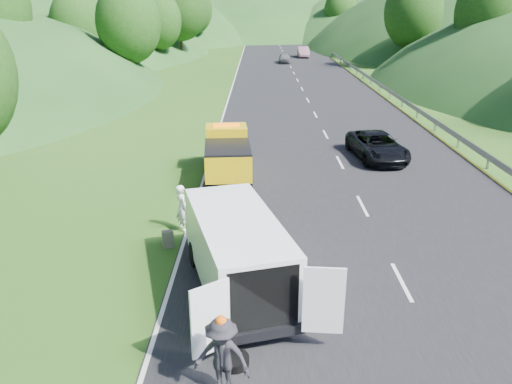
{
  "coord_description": "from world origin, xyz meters",
  "views": [
    {
      "loc": [
        -1.32,
        -15.02,
        7.82
      ],
      "look_at": [
        -1.38,
        2.21,
        1.3
      ],
      "focal_mm": 35.0,
      "sensor_mm": 36.0,
      "label": 1
    }
  ],
  "objects_px": {
    "suitcase": "(168,239)",
    "spare_tire": "(234,365)",
    "woman": "(183,230)",
    "tow_truck": "(227,153)",
    "passing_suv": "(376,159)",
    "white_van": "(236,248)",
    "child": "(209,244)"
  },
  "relations": [
    {
      "from": "suitcase",
      "to": "spare_tire",
      "type": "bearing_deg",
      "value": -67.0
    },
    {
      "from": "passing_suv",
      "to": "suitcase",
      "type": "bearing_deg",
      "value": -138.64
    },
    {
      "from": "woman",
      "to": "tow_truck",
      "type": "bearing_deg",
      "value": -44.36
    },
    {
      "from": "tow_truck",
      "to": "white_van",
      "type": "distance_m",
      "value": 10.29
    },
    {
      "from": "child",
      "to": "spare_tire",
      "type": "bearing_deg",
      "value": -33.69
    },
    {
      "from": "tow_truck",
      "to": "spare_tire",
      "type": "distance_m",
      "value": 13.63
    },
    {
      "from": "white_van",
      "to": "passing_suv",
      "type": "bearing_deg",
      "value": 46.19
    },
    {
      "from": "white_van",
      "to": "woman",
      "type": "distance_m",
      "value": 4.76
    },
    {
      "from": "tow_truck",
      "to": "passing_suv",
      "type": "distance_m",
      "value": 8.43
    },
    {
      "from": "woman",
      "to": "spare_tire",
      "type": "bearing_deg",
      "value": 164.17
    },
    {
      "from": "woman",
      "to": "child",
      "type": "bearing_deg",
      "value": -170.7
    },
    {
      "from": "child",
      "to": "passing_suv",
      "type": "xyz_separation_m",
      "value": [
        8.08,
        10.24,
        0.0
      ]
    },
    {
      "from": "white_van",
      "to": "child",
      "type": "height_order",
      "value": "white_van"
    },
    {
      "from": "tow_truck",
      "to": "passing_suv",
      "type": "relative_size",
      "value": 1.13
    },
    {
      "from": "woman",
      "to": "suitcase",
      "type": "bearing_deg",
      "value": 135.48
    },
    {
      "from": "suitcase",
      "to": "tow_truck",
      "type": "bearing_deg",
      "value": 78.21
    },
    {
      "from": "tow_truck",
      "to": "child",
      "type": "xyz_separation_m",
      "value": [
        -0.23,
        -7.38,
        -1.15
      ]
    },
    {
      "from": "tow_truck",
      "to": "suitcase",
      "type": "relative_size",
      "value": 9.09
    },
    {
      "from": "woman",
      "to": "spare_tire",
      "type": "height_order",
      "value": "woman"
    },
    {
      "from": "spare_tire",
      "to": "passing_suv",
      "type": "bearing_deg",
      "value": 67.14
    },
    {
      "from": "woman",
      "to": "suitcase",
      "type": "height_order",
      "value": "woman"
    },
    {
      "from": "passing_suv",
      "to": "spare_tire",
      "type": "bearing_deg",
      "value": -119.5
    },
    {
      "from": "woman",
      "to": "passing_suv",
      "type": "xyz_separation_m",
      "value": [
        9.14,
        9.06,
        0.0
      ]
    },
    {
      "from": "white_van",
      "to": "woman",
      "type": "bearing_deg",
      "value": 102.05
    },
    {
      "from": "child",
      "to": "suitcase",
      "type": "xyz_separation_m",
      "value": [
        -1.36,
        -0.25,
        0.31
      ]
    },
    {
      "from": "passing_suv",
      "to": "white_van",
      "type": "bearing_deg",
      "value": -124.76
    },
    {
      "from": "woman",
      "to": "white_van",
      "type": "bearing_deg",
      "value": 175.14
    },
    {
      "from": "suitcase",
      "to": "child",
      "type": "bearing_deg",
      "value": 10.24
    },
    {
      "from": "white_van",
      "to": "woman",
      "type": "height_order",
      "value": "white_van"
    },
    {
      "from": "tow_truck",
      "to": "woman",
      "type": "distance_m",
      "value": 6.43
    },
    {
      "from": "suitcase",
      "to": "spare_tire",
      "type": "distance_m",
      "value": 6.45
    },
    {
      "from": "tow_truck",
      "to": "woman",
      "type": "xyz_separation_m",
      "value": [
        -1.29,
        -6.2,
        -1.15
      ]
    }
  ]
}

